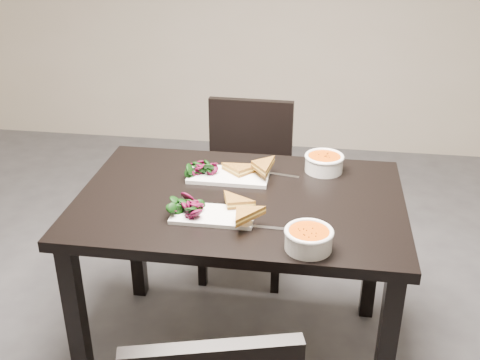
{
  "coord_description": "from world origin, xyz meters",
  "views": [
    {
      "loc": [
        0.33,
        -1.65,
        1.76
      ],
      "look_at": [
        0.05,
        0.22,
        0.82
      ],
      "focal_mm": 43.48,
      "sensor_mm": 36.0,
      "label": 1
    }
  ],
  "objects": [
    {
      "name": "table",
      "position": [
        0.05,
        0.22,
        0.65
      ],
      "size": [
        1.2,
        0.8,
        0.75
      ],
      "color": "black",
      "rests_on": "ground"
    },
    {
      "name": "chair_far",
      "position": [
        -0.02,
        0.93,
        0.48
      ],
      "size": [
        0.43,
        0.43,
        0.85
      ],
      "rotation": [
        0.0,
        0.0,
        -0.02
      ],
      "color": "black",
      "rests_on": "ground"
    },
    {
      "name": "plate_near",
      "position": [
        -0.02,
        0.06,
        0.76
      ],
      "size": [
        0.29,
        0.14,
        0.01
      ],
      "primitive_type": "cube",
      "color": "white",
      "rests_on": "table"
    },
    {
      "name": "sandwich_near",
      "position": [
        0.05,
        0.08,
        0.79
      ],
      "size": [
        0.17,
        0.14,
        0.05
      ],
      "primitive_type": null,
      "rotation": [
        0.0,
        0.0,
        0.29
      ],
      "color": "#A77023",
      "rests_on": "plate_near"
    },
    {
      "name": "salad_near",
      "position": [
        -0.12,
        0.06,
        0.78
      ],
      "size": [
        0.09,
        0.08,
        0.04
      ],
      "primitive_type": null,
      "color": "black",
      "rests_on": "plate_near"
    },
    {
      "name": "soup_bowl_near",
      "position": [
        0.31,
        -0.09,
        0.79
      ],
      "size": [
        0.16,
        0.16,
        0.07
      ],
      "color": "white",
      "rests_on": "table"
    },
    {
      "name": "cutlery_near",
      "position": [
        0.18,
        0.02,
        0.75
      ],
      "size": [
        0.18,
        0.02,
        0.0
      ],
      "primitive_type": "cube",
      "rotation": [
        0.0,
        0.0,
        -0.04
      ],
      "color": "silver",
      "rests_on": "table"
    },
    {
      "name": "plate_far",
      "position": [
        -0.02,
        0.38,
        0.76
      ],
      "size": [
        0.31,
        0.16,
        0.02
      ],
      "primitive_type": "cube",
      "color": "white",
      "rests_on": "table"
    },
    {
      "name": "sandwich_far",
      "position": [
        0.05,
        0.36,
        0.79
      ],
      "size": [
        0.19,
        0.19,
        0.05
      ],
      "primitive_type": null,
      "rotation": [
        0.0,
        0.0,
        0.83
      ],
      "color": "#A77023",
      "rests_on": "plate_far"
    },
    {
      "name": "salad_far",
      "position": [
        -0.12,
        0.38,
        0.79
      ],
      "size": [
        0.1,
        0.09,
        0.04
      ],
      "primitive_type": null,
      "color": "black",
      "rests_on": "plate_far"
    },
    {
      "name": "soup_bowl_far",
      "position": [
        0.35,
        0.49,
        0.79
      ],
      "size": [
        0.16,
        0.16,
        0.07
      ],
      "color": "white",
      "rests_on": "table"
    },
    {
      "name": "cutlery_far",
      "position": [
        0.17,
        0.43,
        0.75
      ],
      "size": [
        0.18,
        0.05,
        0.0
      ],
      "primitive_type": "cube",
      "rotation": [
        0.0,
        0.0,
        -0.18
      ],
      "color": "silver",
      "rests_on": "table"
    }
  ]
}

